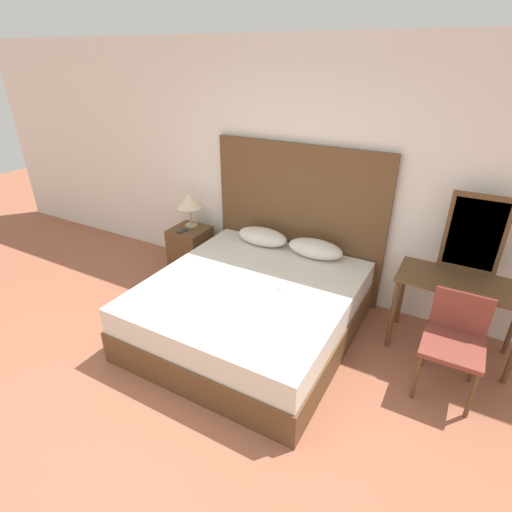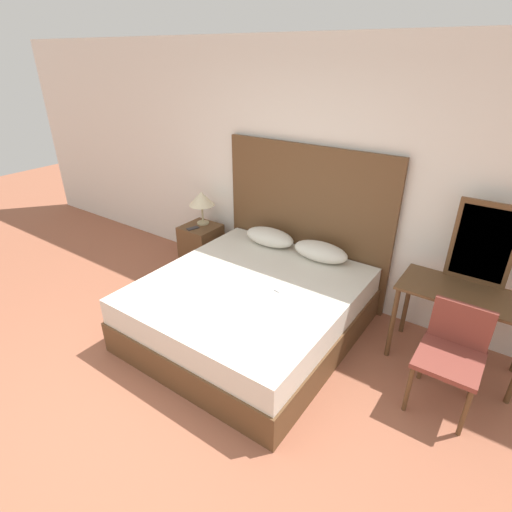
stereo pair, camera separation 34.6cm
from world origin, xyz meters
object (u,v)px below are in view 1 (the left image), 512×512
(bed, at_px, (251,309))
(vanity_desk, at_px, (459,293))
(phone_on_bed, at_px, (283,287))
(chair, at_px, (455,336))
(table_lamp, at_px, (189,201))
(phone_on_nightstand, at_px, (182,231))
(nightstand, at_px, (191,250))

(bed, bearing_deg, vanity_desk, 21.19)
(phone_on_bed, xyz_separation_m, vanity_desk, (1.44, 0.58, 0.06))
(phone_on_bed, distance_m, chair, 1.49)
(bed, relative_size, table_lamp, 4.91)
(phone_on_bed, xyz_separation_m, chair, (1.48, 0.10, -0.07))
(table_lamp, distance_m, phone_on_nightstand, 0.37)
(nightstand, distance_m, vanity_desk, 3.06)
(bed, bearing_deg, phone_on_nightstand, 154.71)
(bed, xyz_separation_m, vanity_desk, (1.74, 0.67, 0.35))
(vanity_desk, bearing_deg, phone_on_nightstand, -179.07)
(phone_on_nightstand, xyz_separation_m, vanity_desk, (3.06, 0.05, 0.04))
(bed, xyz_separation_m, chair, (1.78, 0.19, 0.22))
(phone_on_nightstand, bearing_deg, table_lamp, 92.14)
(chair, bearing_deg, vanity_desk, 94.45)
(phone_on_nightstand, relative_size, vanity_desk, 0.15)
(vanity_desk, bearing_deg, phone_on_bed, -158.10)
(table_lamp, bearing_deg, bed, -31.66)
(vanity_desk, distance_m, chair, 0.50)
(phone_on_bed, bearing_deg, phone_on_nightstand, 161.88)
(phone_on_bed, bearing_deg, table_lamp, 155.99)
(vanity_desk, height_order, chair, chair)
(table_lamp, relative_size, phone_on_nightstand, 2.54)
(nightstand, bearing_deg, table_lamp, 108.45)
(table_lamp, xyz_separation_m, chair, (3.11, -0.63, -0.41))
(phone_on_nightstand, bearing_deg, chair, -7.94)
(nightstand, height_order, phone_on_nightstand, phone_on_nightstand)
(nightstand, relative_size, vanity_desk, 0.55)
(phone_on_bed, bearing_deg, nightstand, 158.23)
(bed, height_order, table_lamp, table_lamp)
(table_lamp, xyz_separation_m, phone_on_nightstand, (0.01, -0.20, -0.32))
(vanity_desk, bearing_deg, table_lamp, 177.29)
(chair, bearing_deg, table_lamp, 168.59)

